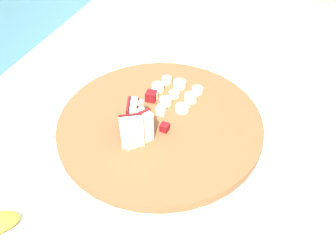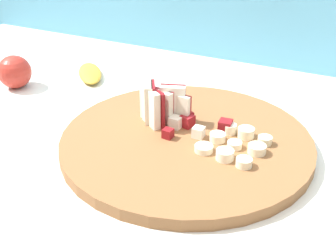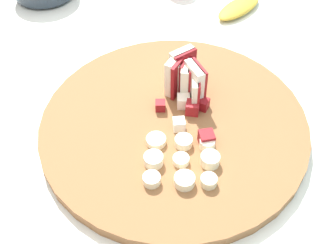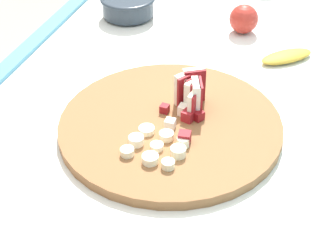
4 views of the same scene
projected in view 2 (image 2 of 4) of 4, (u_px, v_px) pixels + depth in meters
The scene contains 7 objects.
tile_backsplash at pixel (229, 138), 1.19m from camera, with size 2.40×0.04×1.31m, color #5BA3C1.
cutting_board at pixel (187, 140), 0.70m from camera, with size 0.41×0.41×0.02m, color brown.
apple_wedge_fan at pixel (160, 105), 0.73m from camera, with size 0.09×0.06×0.07m.
apple_dice_pile at pixel (194, 124), 0.71m from camera, with size 0.10×0.09×0.02m.
banana_slice_rows at pixel (236, 144), 0.66m from camera, with size 0.10×0.11×0.02m.
banana_peel at pixel (90, 73), 0.97m from camera, with size 0.13×0.05×0.02m, color gold.
whole_apple at pixel (15, 72), 0.90m from camera, with size 0.07×0.07×0.07m, color #B22D23.
Camera 2 is at (0.30, -0.55, 1.26)m, focal length 45.50 mm.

